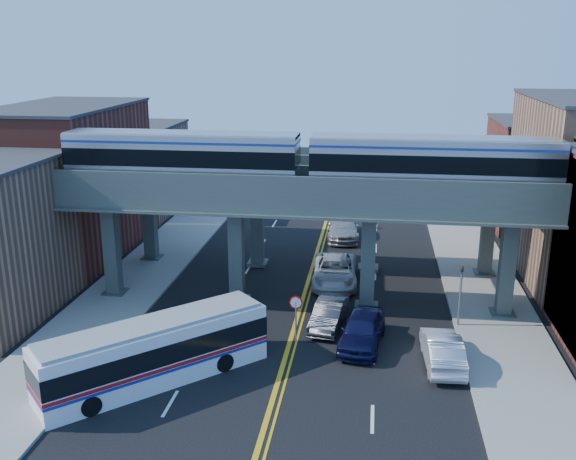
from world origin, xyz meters
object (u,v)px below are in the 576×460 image
object	(u,v)px
car_parked_curb	(442,350)
car_lane_a	(362,330)
transit_train	(433,162)
traffic_signal	(461,289)
transit_bus	(155,353)
car_lane_b	(329,315)
stop_sign	(296,311)
car_lane_c	(335,271)
car_lane_d	(343,227)

from	to	relation	value
car_parked_curb	car_lane_a	bearing A→B (deg)	-24.90
transit_train	car_parked_curb	world-z (taller)	transit_train
traffic_signal	transit_bus	world-z (taller)	traffic_signal
car_lane_b	car_parked_curb	size ratio (longest dim) A/B	0.90
transit_bus	car_lane_b	distance (m)	10.55
stop_sign	car_lane_a	xyz separation A→B (m)	(3.55, -0.00, -0.88)
car_lane_c	car_lane_a	bearing A→B (deg)	-79.53
transit_bus	car_lane_d	distance (m)	25.83
stop_sign	traffic_signal	distance (m)	9.41
car_lane_a	car_lane_b	distance (m)	2.83
transit_bus	car_parked_curb	world-z (taller)	transit_bus
car_lane_a	car_parked_curb	size ratio (longest dim) A/B	1.04
traffic_signal	car_lane_d	size ratio (longest dim) A/B	0.67
car_lane_b	car_lane_d	xyz separation A→B (m)	(-0.12, 17.53, 0.16)
car_lane_a	car_lane_b	size ratio (longest dim) A/B	1.16
stop_sign	transit_bus	distance (m)	7.96
car_lane_b	car_lane_a	bearing A→B (deg)	-39.35
car_lane_a	car_parked_curb	distance (m)	4.35
transit_bus	car_lane_c	distance (m)	15.99
car_lane_b	car_lane_c	bearing A→B (deg)	98.45
car_lane_a	car_lane_c	distance (m)	9.20
stop_sign	car_lane_d	bearing A→B (deg)	85.62
car_lane_d	transit_bus	bearing A→B (deg)	-109.89
transit_bus	car_lane_d	bearing A→B (deg)	29.20
traffic_signal	car_parked_curb	distance (m)	5.03
car_lane_d	car_parked_curb	distance (m)	22.06
transit_train	traffic_signal	world-z (taller)	transit_train
stop_sign	transit_bus	bearing A→B (deg)	-140.10
transit_train	car_parked_curb	bearing A→B (deg)	-86.02
transit_train	car_lane_a	xyz separation A→B (m)	(-3.57, -5.00, -8.21)
car_lane_b	car_lane_c	world-z (taller)	car_lane_c
car_lane_a	car_lane_c	bearing A→B (deg)	110.15
traffic_signal	car_lane_b	xyz separation A→B (m)	(-7.28, -0.94, -1.57)
car_lane_c	stop_sign	bearing A→B (deg)	-101.94
car_lane_c	car_lane_d	bearing A→B (deg)	87.57
transit_train	car_lane_d	size ratio (longest dim) A/B	6.96
transit_train	traffic_signal	bearing A→B (deg)	-48.42
traffic_signal	car_lane_d	xyz separation A→B (m)	(-7.40, 16.58, -1.41)
traffic_signal	car_lane_c	size ratio (longest dim) A/B	0.66
traffic_signal	car_parked_curb	size ratio (longest dim) A/B	0.83
transit_bus	car_lane_a	world-z (taller)	transit_bus
stop_sign	transit_bus	size ratio (longest dim) A/B	0.27
transit_train	car_lane_a	distance (m)	10.26
car_lane_b	car_parked_curb	bearing A→B (deg)	-24.19
transit_bus	car_lane_b	size ratio (longest dim) A/B	2.20
stop_sign	traffic_signal	size ratio (longest dim) A/B	0.64
car_lane_a	transit_bus	bearing A→B (deg)	-144.92
transit_train	car_lane_b	xyz separation A→B (m)	(-5.51, -2.94, -8.36)
car_lane_b	car_lane_c	distance (m)	6.91
transit_bus	car_lane_c	world-z (taller)	transit_bus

